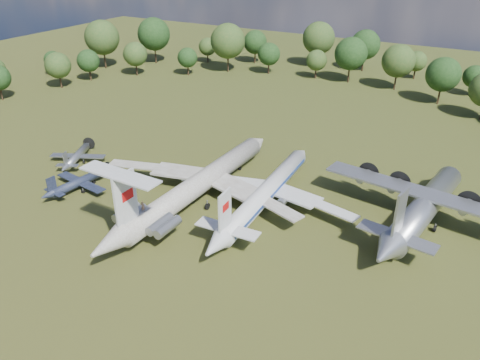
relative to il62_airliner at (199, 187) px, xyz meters
The scene contains 7 objects.
ground 3.63m from the il62_airliner, 156.61° to the left, with size 300.00×300.00×0.00m, color #243712.
il62_airliner is the anchor object (origin of this frame).
tu104_jet 11.60m from the il62_airliner, 19.13° to the left, with size 31.63×42.17×4.22m, color white, non-canonical shape.
an12_transport 36.76m from the il62_airliner, 17.39° to the left, with size 34.01×38.01×5.00m, color #9B9DA3, non-canonical shape.
small_prop_west 22.38m from the il62_airliner, 159.94° to the right, with size 11.66×15.89×2.33m, color black, non-canonical shape.
small_prop_northwest 29.90m from the il62_airliner, behind, with size 11.06×15.08×2.21m, color #A5A8AD, non-canonical shape.
person_on_il62 14.39m from the il62_airliner, 91.70° to the right, with size 0.63×0.41×1.73m, color #926C4A.
Camera 1 is at (42.91, -59.11, 41.00)m, focal length 35.00 mm.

